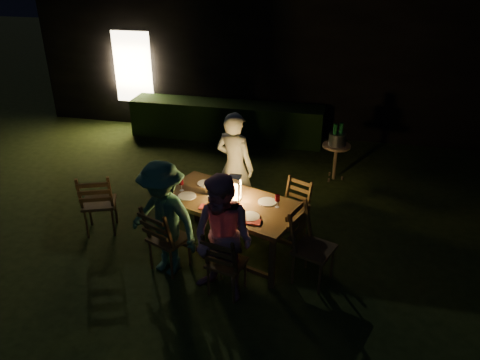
% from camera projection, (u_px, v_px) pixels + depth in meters
% --- Properties ---
extents(garden_envelope, '(40.00, 40.00, 3.20)m').
position_uv_depth(garden_envelope, '(268.00, 46.00, 11.71)').
color(garden_envelope, black).
rests_on(garden_envelope, ground).
extents(dining_table, '(2.13, 1.54, 0.80)m').
position_uv_depth(dining_table, '(230.00, 206.00, 6.27)').
color(dining_table, '#543B1C').
rests_on(dining_table, ground).
extents(chair_near_left, '(0.60, 0.62, 1.00)m').
position_uv_depth(chair_near_left, '(169.00, 249.00, 6.09)').
color(chair_near_left, '#543B1C').
rests_on(chair_near_left, ground).
extents(chair_near_right, '(0.51, 0.53, 0.94)m').
position_uv_depth(chair_near_right, '(226.00, 273.00, 5.67)').
color(chair_near_right, '#543B1C').
rests_on(chair_near_right, ground).
extents(chair_far_left, '(0.50, 0.52, 0.90)m').
position_uv_depth(chair_far_left, '(233.00, 202.00, 7.27)').
color(chair_far_left, '#543B1C').
rests_on(chair_far_left, ground).
extents(chair_far_right, '(0.55, 0.56, 0.90)m').
position_uv_depth(chair_far_right, '(291.00, 220.00, 6.79)').
color(chair_far_right, '#543B1C').
rests_on(chair_far_right, ground).
extents(chair_end, '(0.63, 0.61, 1.05)m').
position_uv_depth(chair_end, '(312.00, 259.00, 5.87)').
color(chair_end, '#543B1C').
rests_on(chair_end, ground).
extents(chair_spare, '(0.61, 0.63, 1.04)m').
position_uv_depth(chair_spare, '(100.00, 213.00, 6.89)').
color(chair_spare, '#543B1C').
rests_on(chair_spare, ground).
extents(person_house_side, '(0.73, 0.60, 1.72)m').
position_uv_depth(person_house_side, '(235.00, 167.00, 7.04)').
color(person_house_side, beige).
rests_on(person_house_side, ground).
extents(person_opp_right, '(0.94, 0.84, 1.61)m').
position_uv_depth(person_opp_right, '(223.00, 239.00, 5.40)').
color(person_opp_right, '#B57C90').
rests_on(person_opp_right, ground).
extents(person_opp_left, '(1.15, 0.89, 1.56)m').
position_uv_depth(person_opp_left, '(164.00, 219.00, 5.84)').
color(person_opp_left, '#376F53').
rests_on(person_opp_left, ground).
extents(lantern, '(0.16, 0.16, 0.35)m').
position_uv_depth(lantern, '(235.00, 189.00, 6.18)').
color(lantern, white).
rests_on(lantern, dining_table).
extents(plate_far_left, '(0.25, 0.25, 0.01)m').
position_uv_depth(plate_far_left, '(206.00, 183.00, 6.66)').
color(plate_far_left, white).
rests_on(plate_far_left, dining_table).
extents(plate_near_left, '(0.25, 0.25, 0.01)m').
position_uv_depth(plate_near_left, '(187.00, 196.00, 6.33)').
color(plate_near_left, white).
rests_on(plate_near_left, dining_table).
extents(plate_far_right, '(0.25, 0.25, 0.01)m').
position_uv_depth(plate_far_right, '(267.00, 202.00, 6.18)').
color(plate_far_right, white).
rests_on(plate_far_right, dining_table).
extents(plate_near_right, '(0.25, 0.25, 0.01)m').
position_uv_depth(plate_near_right, '(250.00, 217.00, 5.85)').
color(plate_near_right, white).
rests_on(plate_near_right, dining_table).
extents(wineglass_a, '(0.06, 0.06, 0.18)m').
position_uv_depth(wineglass_a, '(223.00, 181.00, 6.55)').
color(wineglass_a, '#59070F').
rests_on(wineglass_a, dining_table).
extents(wineglass_b, '(0.06, 0.06, 0.18)m').
position_uv_depth(wineglass_b, '(181.00, 185.00, 6.45)').
color(wineglass_b, '#59070F').
rests_on(wineglass_b, dining_table).
extents(wineglass_c, '(0.06, 0.06, 0.18)m').
position_uv_depth(wineglass_c, '(237.00, 210.00, 5.84)').
color(wineglass_c, '#59070F').
rests_on(wineglass_c, dining_table).
extents(wineglass_d, '(0.06, 0.06, 0.18)m').
position_uv_depth(wineglass_d, '(277.00, 201.00, 6.04)').
color(wineglass_d, '#59070F').
rests_on(wineglass_d, dining_table).
extents(wineglass_e, '(0.06, 0.06, 0.18)m').
position_uv_depth(wineglass_e, '(210.00, 202.00, 6.02)').
color(wineglass_e, silver).
rests_on(wineglass_e, dining_table).
extents(bottle_table, '(0.07, 0.07, 0.28)m').
position_uv_depth(bottle_table, '(214.00, 186.00, 6.29)').
color(bottle_table, '#0F471E').
rests_on(bottle_table, dining_table).
extents(napkin_left, '(0.18, 0.14, 0.01)m').
position_uv_depth(napkin_left, '(206.00, 207.00, 6.06)').
color(napkin_left, red).
rests_on(napkin_left, dining_table).
extents(napkin_right, '(0.18, 0.14, 0.01)m').
position_uv_depth(napkin_right, '(254.00, 222.00, 5.74)').
color(napkin_right, red).
rests_on(napkin_right, dining_table).
extents(phone, '(0.14, 0.07, 0.01)m').
position_uv_depth(phone, '(179.00, 197.00, 6.30)').
color(phone, black).
rests_on(phone, dining_table).
extents(side_table, '(0.50, 0.50, 0.67)m').
position_uv_depth(side_table, '(336.00, 149.00, 8.33)').
color(side_table, olive).
rests_on(side_table, ground).
extents(ice_bucket, '(0.30, 0.30, 0.22)m').
position_uv_depth(ice_bucket, '(337.00, 139.00, 8.24)').
color(ice_bucket, '#A5A8AD').
rests_on(ice_bucket, side_table).
extents(bottle_bucket_a, '(0.07, 0.07, 0.32)m').
position_uv_depth(bottle_bucket_a, '(335.00, 137.00, 8.19)').
color(bottle_bucket_a, '#0F471E').
rests_on(bottle_bucket_a, side_table).
extents(bottle_bucket_b, '(0.07, 0.07, 0.32)m').
position_uv_depth(bottle_bucket_b, '(340.00, 136.00, 8.24)').
color(bottle_bucket_b, '#0F471E').
rests_on(bottle_bucket_b, side_table).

